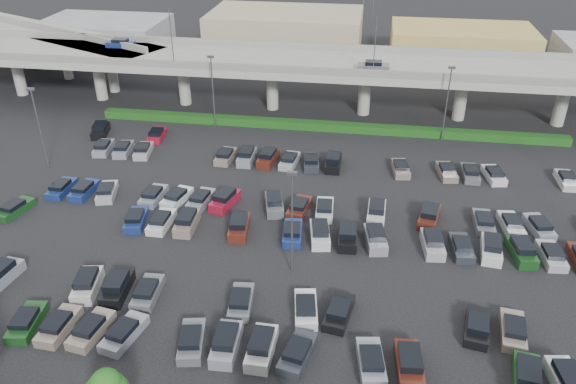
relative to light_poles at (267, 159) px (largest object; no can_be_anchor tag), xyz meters
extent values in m
plane|color=black|center=(4.13, -2.00, -6.24)|extent=(280.00, 280.00, 0.00)
cube|color=gray|center=(4.13, 30.00, 1.01)|extent=(150.00, 13.00, 1.10)
cube|color=slate|center=(4.13, 23.75, 2.06)|extent=(150.00, 0.50, 1.00)
cube|color=slate|center=(4.13, 36.25, 2.06)|extent=(150.00, 0.50, 1.00)
cylinder|color=gray|center=(-46.88, 30.00, -2.89)|extent=(1.80, 1.80, 6.70)
cube|color=slate|center=(-46.88, 30.00, 0.26)|extent=(2.60, 9.75, 0.50)
cylinder|color=gray|center=(-32.88, 30.00, -2.89)|extent=(1.80, 1.80, 6.70)
cube|color=slate|center=(-32.88, 30.00, 0.26)|extent=(2.60, 9.75, 0.50)
cylinder|color=gray|center=(-18.88, 30.00, -2.89)|extent=(1.80, 1.80, 6.70)
cube|color=slate|center=(-18.88, 30.00, 0.26)|extent=(2.60, 9.75, 0.50)
cylinder|color=gray|center=(-4.87, 30.00, -2.89)|extent=(1.80, 1.80, 6.70)
cube|color=slate|center=(-4.87, 30.00, 0.26)|extent=(2.60, 9.75, 0.50)
cylinder|color=gray|center=(9.12, 30.00, -2.89)|extent=(1.80, 1.80, 6.70)
cube|color=slate|center=(9.12, 30.00, 0.26)|extent=(2.60, 9.75, 0.50)
cylinder|color=gray|center=(23.12, 30.00, -2.89)|extent=(1.80, 1.80, 6.70)
cube|color=slate|center=(23.12, 30.00, 0.26)|extent=(2.60, 9.75, 0.50)
cylinder|color=gray|center=(37.12, 30.00, -2.89)|extent=(1.80, 1.80, 6.70)
cube|color=slate|center=(37.12, 30.00, 0.26)|extent=(2.60, 9.75, 0.50)
cube|color=navy|center=(-29.88, 33.00, 1.97)|extent=(4.40, 1.82, 0.82)
cube|color=black|center=(-29.88, 33.00, 2.60)|extent=(2.30, 1.60, 0.50)
cube|color=#585B60|center=(10.12, 27.00, 1.97)|extent=(4.40, 1.82, 0.82)
cube|color=black|center=(10.12, 27.00, 2.60)|extent=(2.30, 1.60, 0.50)
cylinder|color=#4A4A4F|center=(-17.88, 23.90, 5.56)|extent=(0.14, 0.14, 8.00)
cylinder|color=#4A4A4F|center=(10.12, 23.90, 5.56)|extent=(0.14, 0.14, 8.00)
cube|color=gray|center=(-47.88, 41.00, 1.01)|extent=(50.93, 30.13, 1.10)
cube|color=slate|center=(-47.88, 41.00, 2.06)|extent=(47.34, 22.43, 1.00)
cylinder|color=gray|center=(-54.22, 43.96, -2.89)|extent=(1.60, 1.60, 6.70)
cylinder|color=gray|center=(-43.34, 38.89, -2.89)|extent=(1.60, 1.60, 6.70)
cylinder|color=gray|center=(-32.47, 33.82, -2.89)|extent=(1.60, 1.60, 6.70)
cube|color=#163D11|center=(4.13, 23.00, -5.69)|extent=(66.00, 1.60, 1.10)
sphere|color=#144B15|center=(-4.83, -28.55, -2.00)|extent=(2.06, 2.06, 2.06)
cube|color=#17421A|center=(-15.88, -20.50, -5.83)|extent=(2.39, 4.60, 0.82)
cube|color=black|center=(-15.88, -20.70, -5.20)|extent=(1.89, 2.49, 0.50)
cube|color=gray|center=(-13.12, -20.50, -5.83)|extent=(2.04, 4.49, 0.82)
cube|color=black|center=(-13.12, -20.70, -5.20)|extent=(1.72, 2.38, 0.50)
cube|color=gray|center=(-10.38, -20.50, -5.83)|extent=(2.47, 4.63, 0.82)
cube|color=black|center=(-10.38, -20.70, -5.20)|extent=(1.93, 2.52, 0.50)
cube|color=gray|center=(-7.62, -20.50, -5.83)|extent=(2.72, 4.69, 0.82)
cube|color=black|center=(-7.62, -20.70, -5.20)|extent=(2.06, 2.59, 0.50)
cube|color=#585B60|center=(-2.12, -20.50, -5.83)|extent=(2.62, 4.66, 0.82)
cube|color=black|center=(-2.12, -20.70, -5.20)|extent=(2.01, 2.56, 0.50)
cube|color=gray|center=(0.63, -20.50, -5.71)|extent=(1.97, 4.46, 1.05)
cube|color=black|center=(0.63, -20.50, -4.89)|extent=(1.69, 2.65, 0.65)
cube|color=silver|center=(3.38, -20.50, -5.71)|extent=(1.91, 4.44, 1.05)
cube|color=black|center=(3.38, -20.50, -4.89)|extent=(1.65, 2.63, 0.65)
cube|color=#292C35|center=(6.13, -20.50, -5.83)|extent=(2.74, 4.69, 0.82)
cube|color=black|center=(6.13, -20.70, -5.20)|extent=(2.07, 2.59, 0.50)
cube|color=gray|center=(11.62, -20.50, -5.83)|extent=(2.48, 4.63, 0.82)
cube|color=black|center=(11.62, -20.70, -5.20)|extent=(1.94, 2.52, 0.50)
cube|color=#521F15|center=(14.38, -20.50, -5.71)|extent=(2.17, 4.53, 1.05)
cube|color=black|center=(14.38, -20.50, -4.89)|extent=(1.81, 2.72, 0.65)
cube|color=#17421A|center=(22.62, -20.50, -5.71)|extent=(2.54, 4.65, 1.05)
cube|color=black|center=(22.62, -20.50, -4.89)|extent=(2.02, 2.83, 0.65)
cube|color=white|center=(25.38, -20.50, -5.71)|extent=(2.40, 4.61, 1.05)
cube|color=black|center=(25.38, -20.50, -4.89)|extent=(1.94, 2.79, 0.65)
cube|color=gray|center=(-21.38, -15.50, -5.71)|extent=(2.35, 4.59, 1.05)
cube|color=silver|center=(-13.12, -15.50, -5.71)|extent=(2.61, 4.66, 1.05)
cube|color=black|center=(-13.12, -15.50, -4.89)|extent=(2.06, 2.85, 0.65)
cube|color=black|center=(-10.38, -15.50, -5.71)|extent=(2.19, 4.54, 1.05)
cube|color=black|center=(-10.38, -15.50, -4.89)|extent=(1.82, 2.73, 0.65)
cube|color=#585B60|center=(-7.62, -15.50, -5.83)|extent=(2.06, 4.49, 0.82)
cube|color=black|center=(-7.62, -15.70, -5.20)|extent=(1.72, 2.38, 0.50)
cube|color=#585B60|center=(0.63, -15.50, -5.83)|extent=(2.24, 4.56, 0.82)
cube|color=black|center=(0.63, -15.70, -5.20)|extent=(1.82, 2.45, 0.50)
cube|color=white|center=(6.13, -15.50, -5.83)|extent=(2.48, 4.63, 0.82)
cube|color=black|center=(6.13, -15.70, -5.20)|extent=(1.94, 2.52, 0.50)
cube|color=black|center=(8.88, -15.50, -5.83)|extent=(2.51, 4.64, 0.82)
cube|color=black|center=(8.88, -15.70, -5.20)|extent=(1.95, 2.53, 0.50)
cube|color=black|center=(19.88, -15.50, -5.83)|extent=(2.57, 4.65, 0.82)
cube|color=black|center=(19.88, -15.70, -5.20)|extent=(1.98, 2.55, 0.50)
cube|color=gray|center=(22.62, -15.50, -5.83)|extent=(2.35, 4.59, 0.82)
cube|color=black|center=(22.62, -15.70, -5.20)|extent=(1.87, 2.48, 0.50)
cube|color=#17421A|center=(-26.88, -4.50, -5.83)|extent=(2.69, 4.68, 0.82)
cube|color=black|center=(-26.88, -4.70, -5.20)|extent=(2.04, 2.58, 0.50)
cube|color=navy|center=(-13.12, -4.50, -5.83)|extent=(2.57, 4.65, 0.82)
cube|color=black|center=(-13.12, -4.70, -5.20)|extent=(1.98, 2.55, 0.50)
cube|color=white|center=(-10.38, -4.50, -5.83)|extent=(1.88, 4.42, 0.82)
cube|color=black|center=(-10.38, -4.70, -5.20)|extent=(1.63, 2.32, 0.50)
cube|color=gray|center=(-7.62, -4.50, -5.71)|extent=(1.99, 4.47, 1.05)
cube|color=black|center=(-7.62, -4.50, -4.89)|extent=(1.70, 2.66, 0.65)
cube|color=#521F15|center=(-2.12, -4.50, -5.71)|extent=(2.29, 4.57, 1.05)
cube|color=black|center=(-2.12, -4.50, -4.89)|extent=(1.88, 2.76, 0.65)
cube|color=navy|center=(3.38, -4.50, -5.83)|extent=(2.23, 4.55, 0.82)
cube|color=black|center=(3.38, -4.70, -5.20)|extent=(1.81, 2.44, 0.50)
cube|color=white|center=(6.13, -4.50, -5.71)|extent=(2.53, 4.64, 1.05)
cube|color=black|center=(6.13, -4.50, -4.89)|extent=(2.01, 2.83, 0.65)
cube|color=black|center=(8.88, -4.50, -5.71)|extent=(2.05, 4.49, 1.05)
cube|color=black|center=(8.88, -4.50, -4.89)|extent=(1.74, 2.68, 0.65)
cube|color=gray|center=(11.62, -4.50, -5.71)|extent=(2.56, 4.65, 1.05)
cube|color=black|center=(11.62, -4.50, -4.89)|extent=(2.03, 2.84, 0.65)
cube|color=#A4A4A8|center=(17.12, -4.50, -5.71)|extent=(2.24, 4.56, 1.05)
cube|color=black|center=(17.12, -4.50, -4.89)|extent=(1.85, 2.75, 0.65)
cube|color=#292C35|center=(19.88, -4.50, -5.83)|extent=(2.17, 4.53, 0.82)
cube|color=black|center=(19.88, -4.70, -5.20)|extent=(1.78, 2.42, 0.50)
cube|color=white|center=(22.62, -4.50, -5.71)|extent=(2.32, 4.58, 1.05)
cube|color=black|center=(22.62, -4.50, -4.89)|extent=(1.90, 2.77, 0.65)
cube|color=#17421A|center=(25.38, -4.50, -5.71)|extent=(2.43, 4.62, 1.05)
cube|color=black|center=(25.38, -4.50, -4.89)|extent=(1.96, 2.80, 0.65)
cube|color=#A4A4A8|center=(28.12, -4.50, -5.83)|extent=(2.14, 4.52, 0.82)
cube|color=black|center=(28.12, -4.70, -5.20)|extent=(1.77, 2.41, 0.50)
cube|color=navy|center=(-24.12, 0.50, -5.83)|extent=(1.84, 4.41, 0.82)
cube|color=black|center=(-24.12, 0.30, -5.20)|extent=(1.61, 2.31, 0.50)
cube|color=navy|center=(-21.38, 0.50, -5.83)|extent=(2.04, 4.49, 0.82)
cube|color=black|center=(-21.38, 0.30, -5.20)|extent=(1.71, 2.38, 0.50)
cube|color=#A4A4A8|center=(-18.62, 0.50, -5.83)|extent=(2.84, 4.71, 0.82)
cube|color=black|center=(-18.62, 0.31, -5.20)|extent=(2.11, 2.62, 0.50)
cube|color=gray|center=(-13.12, 0.50, -5.83)|extent=(2.06, 4.49, 0.82)
cube|color=black|center=(-13.12, 0.30, -5.20)|extent=(1.73, 2.39, 0.50)
cube|color=white|center=(-10.38, 0.50, -5.83)|extent=(2.74, 4.69, 0.82)
cube|color=black|center=(-10.38, 0.30, -5.20)|extent=(2.07, 2.60, 0.50)
cube|color=gray|center=(-7.62, 0.50, -5.83)|extent=(2.36, 4.59, 0.82)
cube|color=black|center=(-7.62, 0.30, -5.20)|extent=(1.88, 2.48, 0.50)
cube|color=maroon|center=(-4.87, 0.50, -5.71)|extent=(2.81, 4.71, 1.05)
cube|color=black|center=(-4.87, 0.50, -4.89)|extent=(2.17, 2.90, 0.65)
cube|color=#585B60|center=(0.63, 0.50, -5.71)|extent=(2.83, 4.71, 1.05)
cube|color=black|center=(0.63, 0.50, -4.89)|extent=(2.18, 2.91, 0.65)
cube|color=#521F15|center=(3.38, 0.50, -5.83)|extent=(2.45, 4.62, 0.82)
cube|color=black|center=(3.38, 0.30, -5.20)|extent=(1.92, 2.51, 0.50)
cube|color=silver|center=(6.13, 0.50, -5.83)|extent=(2.06, 4.49, 0.82)
cube|color=black|center=(6.13, 0.30, -5.20)|extent=(1.72, 2.38, 0.50)
cube|color=white|center=(11.62, 0.50, -5.71)|extent=(1.97, 4.46, 1.05)
cube|color=black|center=(11.62, 0.50, -4.89)|extent=(1.69, 2.65, 0.65)
cube|color=#521F15|center=(17.12, 0.50, -5.71)|extent=(2.71, 4.69, 1.05)
cube|color=black|center=(17.12, 0.50, -4.89)|extent=(2.12, 2.88, 0.65)
cube|color=#585B60|center=(22.62, 0.50, -5.83)|extent=(1.82, 4.40, 0.82)
cube|color=black|center=(22.62, 0.30, -5.20)|extent=(1.60, 2.30, 0.50)
cube|color=silver|center=(25.38, 0.50, -5.83)|extent=(2.27, 4.57, 0.82)
cube|color=black|center=(25.38, 0.30, -5.20)|extent=(1.83, 2.46, 0.50)
cube|color=gray|center=(28.12, 0.50, -5.83)|extent=(2.64, 4.67, 0.82)
cube|color=black|center=(28.12, 0.30, -5.20)|extent=(2.02, 2.57, 0.50)
cube|color=gray|center=(-24.12, 11.50, -5.83)|extent=(2.45, 4.62, 0.82)
cube|color=black|center=(-24.12, 11.30, -5.20)|extent=(1.92, 2.51, 0.50)
cube|color=gray|center=(-21.38, 11.50, -5.83)|extent=(2.43, 4.62, 0.82)
cube|color=black|center=(-21.38, 11.30, -5.20)|extent=(1.92, 2.51, 0.50)
cube|color=#A4A4A8|center=(-18.62, 11.50, -5.83)|extent=(2.48, 4.63, 0.82)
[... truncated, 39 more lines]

